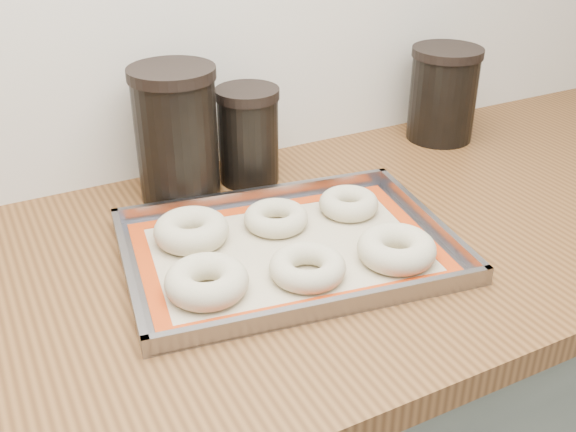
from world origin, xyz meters
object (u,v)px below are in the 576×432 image
bagel_front_left (207,281)px  canister_left (177,134)px  bagel_back_mid (276,218)px  canister_right (443,94)px  bagel_back_right (349,203)px  bagel_front_right (397,249)px  canister_mid (248,135)px  baking_tray (288,248)px  bagel_front_mid (307,267)px  bagel_back_left (191,230)px

bagel_front_left → canister_left: 0.31m
bagel_front_left → canister_left: bearing=77.0°
bagel_back_mid → canister_right: canister_right is taller
canister_right → bagel_front_left: bearing=-154.2°
bagel_back_right → canister_left: bearing=138.7°
canister_left → canister_right: canister_left is taller
bagel_front_right → canister_right: size_ratio=0.61×
canister_mid → bagel_front_right: bearing=-78.5°
bagel_front_right → canister_right: 0.49m
baking_tray → bagel_front_mid: (-0.01, -0.07, 0.01)m
bagel_front_left → canister_right: 0.68m
canister_left → bagel_front_left: bearing=-103.0°
bagel_back_right → canister_left: (-0.21, 0.19, 0.09)m
bagel_front_right → baking_tray: bearing=142.1°
bagel_back_left → canister_left: bearing=76.0°
canister_left → canister_right: size_ratio=1.21×
bagel_front_left → canister_right: (0.61, 0.29, 0.07)m
bagel_front_left → bagel_front_right: same height
baking_tray → bagel_front_right: bearing=-37.9°
bagel_front_right → bagel_back_right: 0.15m
bagel_front_right → bagel_front_mid: bearing=171.4°
bagel_front_mid → bagel_back_left: (-0.11, 0.16, 0.00)m
baking_tray → bagel_front_left: bearing=-161.7°
bagel_back_mid → canister_right: (0.45, 0.18, 0.07)m
bagel_front_left → bagel_front_mid: 0.14m
baking_tray → bagel_front_right: size_ratio=4.59×
bagel_back_right → canister_right: (0.33, 0.19, 0.07)m
bagel_back_left → bagel_back_right: (0.25, -0.03, -0.00)m
bagel_front_right → bagel_back_mid: 0.19m
bagel_back_right → canister_left: 0.30m
bagel_front_right → bagel_back_right: bearing=84.1°
bagel_front_left → bagel_back_mid: bearing=36.1°
bagel_back_left → bagel_front_left: bearing=-101.8°
bagel_front_mid → canister_right: 0.58m
canister_mid → bagel_front_left: bearing=-123.5°
baking_tray → bagel_back_right: bearing=22.3°
canister_left → canister_mid: canister_left is taller
bagel_back_left → canister_left: 0.18m
bagel_back_right → canister_mid: bearing=114.1°
bagel_back_mid → canister_right: bearing=21.6°
bagel_front_left → bagel_back_right: bearing=20.2°
bagel_front_right → canister_left: 0.40m
bagel_front_mid → bagel_back_mid: size_ratio=1.06×
bagel_front_mid → bagel_back_left: 0.19m
bagel_front_mid → bagel_back_left: size_ratio=0.95×
bagel_back_left → bagel_front_mid: bearing=-56.4°
bagel_front_mid → canister_mid: canister_mid is taller
bagel_back_left → bagel_back_right: bagel_back_left is taller
canister_right → bagel_front_mid: bearing=-146.0°
bagel_front_right → canister_right: (0.35, 0.34, 0.07)m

